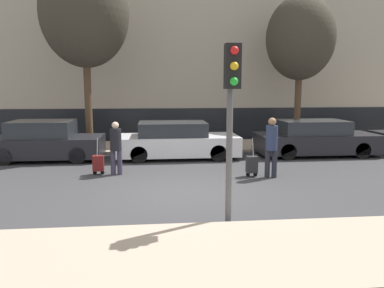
# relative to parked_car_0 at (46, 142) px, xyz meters

# --- Properties ---
(ground_plane) EXTENTS (80.00, 80.00, 0.00)m
(ground_plane) POSITION_rel_parked_car_0_xyz_m (4.63, -4.73, -0.67)
(ground_plane) COLOR #38383A
(sidewalk_near) EXTENTS (28.00, 2.50, 0.12)m
(sidewalk_near) POSITION_rel_parked_car_0_xyz_m (4.63, -8.48, -0.61)
(sidewalk_near) COLOR tan
(sidewalk_near) RESTS_ON ground_plane
(sidewalk_far) EXTENTS (28.00, 3.00, 0.12)m
(sidewalk_far) POSITION_rel_parked_car_0_xyz_m (4.63, 2.27, -0.61)
(sidewalk_far) COLOR tan
(sidewalk_far) RESTS_ON ground_plane
(building_facade) EXTENTS (28.00, 2.77, 10.84)m
(building_facade) POSITION_rel_parked_car_0_xyz_m (4.63, 5.83, 4.74)
(building_facade) COLOR #A89E8C
(building_facade) RESTS_ON ground_plane
(parked_car_0) EXTENTS (3.91, 1.91, 1.43)m
(parked_car_0) POSITION_rel_parked_car_0_xyz_m (0.00, 0.00, 0.00)
(parked_car_0) COLOR black
(parked_car_0) RESTS_ON ground_plane
(parked_car_1) EXTENTS (4.51, 1.88, 1.34)m
(parked_car_1) POSITION_rel_parked_car_0_xyz_m (4.72, -0.09, -0.03)
(parked_car_1) COLOR silver
(parked_car_1) RESTS_ON ground_plane
(parked_car_2) EXTENTS (4.58, 1.88, 1.36)m
(parked_car_2) POSITION_rel_parked_car_0_xyz_m (10.11, -0.07, -0.02)
(parked_car_2) COLOR black
(parked_car_2) RESTS_ON ground_plane
(pedestrian_left) EXTENTS (0.35, 0.34, 1.61)m
(pedestrian_left) POSITION_rel_parked_car_0_xyz_m (2.76, -2.63, 0.24)
(pedestrian_left) COLOR #383347
(pedestrian_left) RESTS_ON ground_plane
(trolley_left) EXTENTS (0.34, 0.29, 1.13)m
(trolley_left) POSITION_rel_parked_car_0_xyz_m (2.21, -2.57, -0.32)
(trolley_left) COLOR maroon
(trolley_left) RESTS_ON ground_plane
(pedestrian_right) EXTENTS (0.34, 0.34, 1.76)m
(pedestrian_right) POSITION_rel_parked_car_0_xyz_m (7.30, -3.44, 0.34)
(pedestrian_right) COLOR #23232D
(pedestrian_right) RESTS_ON ground_plane
(trolley_right) EXTENTS (0.34, 0.29, 1.15)m
(trolley_right) POSITION_rel_parked_car_0_xyz_m (6.77, -3.28, -0.30)
(trolley_right) COLOR #262628
(trolley_right) RESTS_ON ground_plane
(traffic_light) EXTENTS (0.28, 0.47, 3.40)m
(traffic_light) POSITION_rel_parked_car_0_xyz_m (5.34, -7.09, 1.77)
(traffic_light) COLOR #515154
(traffic_light) RESTS_ON ground_plane
(parked_bicycle) EXTENTS (1.77, 0.06, 0.96)m
(parked_bicycle) POSITION_rel_parked_car_0_xyz_m (4.73, 2.12, -0.17)
(parked_bicycle) COLOR black
(parked_bicycle) RESTS_ON sidewalk_far
(bare_tree_near_crossing) EXTENTS (3.39, 3.39, 7.40)m
(bare_tree_near_crossing) POSITION_rel_parked_car_0_xyz_m (1.32, 1.38, 4.76)
(bare_tree_near_crossing) COLOR #4C3826
(bare_tree_near_crossing) RESTS_ON sidewalk_far
(bare_tree_down_street) EXTENTS (2.92, 2.92, 6.38)m
(bare_tree_down_street) POSITION_rel_parked_car_0_xyz_m (10.20, 2.08, 4.02)
(bare_tree_down_street) COLOR #4C3826
(bare_tree_down_street) RESTS_ON sidewalk_far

